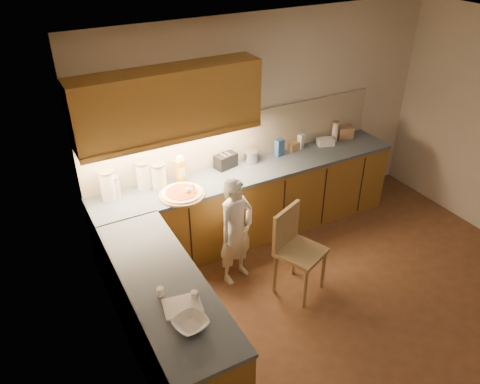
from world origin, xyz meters
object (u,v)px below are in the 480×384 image
at_px(pizza_on_board, 182,193).
at_px(wooden_chair, 295,245).
at_px(oil_jug, 181,170).
at_px(child, 236,231).
at_px(toaster, 226,161).

height_order(pizza_on_board, wooden_chair, pizza_on_board).
height_order(pizza_on_board, oil_jug, oil_jug).
bearing_deg(child, pizza_on_board, 110.99).
xyz_separation_m(pizza_on_board, wooden_chair, (0.84, -0.91, -0.38)).
relative_size(pizza_on_board, child, 0.39).
height_order(pizza_on_board, toaster, pizza_on_board).
relative_size(pizza_on_board, wooden_chair, 0.51).
distance_m(pizza_on_board, child, 0.69).
height_order(child, wooden_chair, child).
distance_m(wooden_chair, oil_jug, 1.48).
bearing_deg(oil_jug, toaster, 6.49).
relative_size(pizza_on_board, toaster, 1.72).
relative_size(child, oil_jug, 3.94).
distance_m(pizza_on_board, wooden_chair, 1.30).
xyz_separation_m(pizza_on_board, toaster, (0.69, 0.34, 0.06)).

